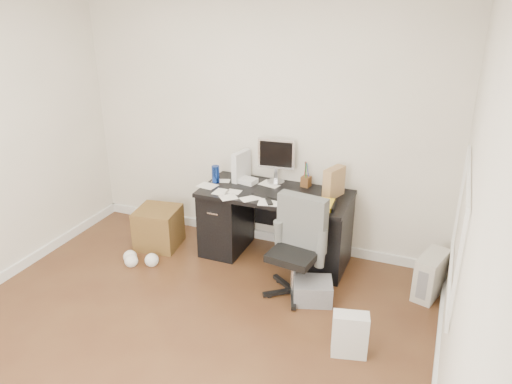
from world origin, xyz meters
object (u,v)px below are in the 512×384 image
wicker_basket (159,227)px  pc_tower (431,275)px  desk (275,223)px  keyboard (277,196)px  lcd_monitor (276,161)px  office_chair (294,249)px

wicker_basket → pc_tower: bearing=2.3°
desk → keyboard: keyboard is taller
lcd_monitor → office_chair: lcd_monitor is taller
keyboard → office_chair: (0.33, -0.43, -0.30)m
pc_tower → office_chair: bearing=-142.4°
keyboard → pc_tower: size_ratio=1.16×
lcd_monitor → wicker_basket: size_ratio=1.11×
desk → pc_tower: desk is taller
desk → office_chair: size_ratio=1.61×
desk → office_chair: (0.39, -0.56, 0.07)m
office_chair → pc_tower: (1.17, 0.45, -0.26)m
keyboard → office_chair: office_chair is taller
desk → lcd_monitor: 0.64m
office_chair → lcd_monitor: bearing=129.0°
keyboard → wicker_basket: size_ratio=1.10×
keyboard → pc_tower: (1.50, 0.02, -0.56)m
keyboard → wicker_basket: bearing=-167.4°
desk → office_chair: office_chair is taller
office_chair → pc_tower: bearing=29.7°
lcd_monitor → wicker_basket: bearing=-165.5°
pc_tower → wicker_basket: size_ratio=0.95×
keyboard → pc_tower: 1.60m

